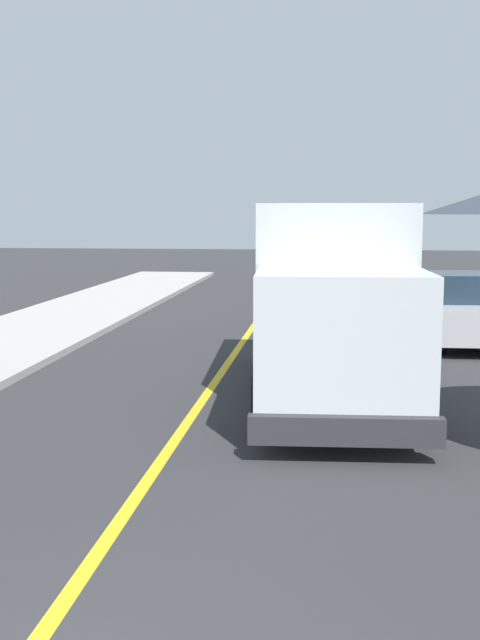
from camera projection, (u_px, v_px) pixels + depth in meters
The scene contains 7 objects.
centre_line_yellow at pixel (212, 386), 13.89m from camera, with size 0.16×56.00×0.01m, color gold.
box_truck at pixel (331, 290), 13.19m from camera, with size 2.78×7.30×3.20m.
parked_car_near at pixel (314, 303), 19.76m from camera, with size 1.99×4.47×1.67m.
parked_car_mid at pixel (340, 280), 26.19m from camera, with size 2.01×4.48×1.67m.
parked_car_far at pixel (322, 265), 33.26m from camera, with size 1.85×4.42×1.67m.
parked_car_furthest at pixel (339, 257), 39.62m from camera, with size 1.90×4.44×1.67m.
parked_van_across at pixel (466, 310), 18.23m from camera, with size 1.91×4.44×1.67m.
Camera 1 is at (2.07, -3.44, 3.09)m, focal length 43.94 mm.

